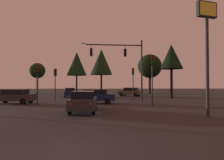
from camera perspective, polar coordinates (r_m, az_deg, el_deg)
ground_plane at (r=30.52m, az=-4.23°, el=-5.14°), size 168.00×168.00×0.00m
traffic_signal_mast_arm at (r=23.73m, az=3.56°, el=5.90°), size 7.27×0.63×7.34m
traffic_light_corner_left at (r=26.33m, az=-15.83°, el=0.57°), size 0.35×0.38×4.03m
traffic_light_corner_right at (r=19.87m, az=11.32°, el=2.64°), size 0.36×0.39×4.79m
traffic_light_median at (r=20.69m, az=-20.36°, el=0.71°), size 0.36×0.38×3.80m
traffic_light_far_side at (r=26.11m, az=5.98°, el=0.79°), size 0.33×0.37×4.20m
car_nearside_lane at (r=14.80m, az=-7.98°, el=-5.94°), size 1.77×4.47×1.52m
car_crossing_left at (r=21.68m, az=-4.94°, el=-4.53°), size 4.60×2.18×1.52m
car_crossing_right at (r=23.63m, az=-25.99°, el=-4.13°), size 4.48×2.24×1.52m
car_far_lane at (r=35.67m, az=5.23°, el=-3.33°), size 4.47×3.61×1.52m
car_parked_lot at (r=33.59m, az=-11.85°, el=-3.42°), size 2.42×4.73×1.52m
store_sign_illuminated at (r=14.30m, az=25.34°, el=12.09°), size 1.42×0.59×7.22m
tree_behind_sign at (r=45.55m, az=10.66°, el=3.83°), size 5.28×5.28×8.82m
tree_left_far at (r=35.54m, az=-3.04°, el=5.11°), size 3.90×3.90×8.30m
tree_center_horizon at (r=41.56m, az=-9.97°, el=4.55°), size 4.02×4.02×8.72m
tree_right_cluster at (r=31.90m, az=16.48°, el=6.31°), size 3.42×3.42×8.17m
tree_lot_edge at (r=45.45m, az=-20.39°, el=2.44°), size 3.26×3.26×6.67m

